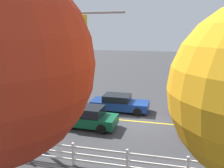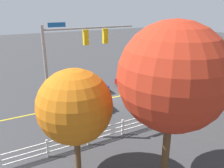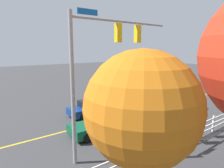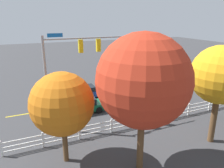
# 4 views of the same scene
# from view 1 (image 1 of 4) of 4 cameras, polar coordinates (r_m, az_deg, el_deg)

# --- Properties ---
(ground_plane) EXTENTS (120.00, 120.00, 0.00)m
(ground_plane) POSITION_cam_1_polar(r_m,az_deg,el_deg) (17.07, 6.02, -8.98)
(ground_plane) COLOR #38383A
(lane_center_stripe) EXTENTS (28.00, 0.16, 0.01)m
(lane_center_stripe) POSITION_cam_1_polar(r_m,az_deg,el_deg) (17.07, 19.63, -9.68)
(lane_center_stripe) COLOR gold
(lane_center_stripe) RESTS_ON ground_plane
(signal_assembly) EXTENTS (6.48, 0.37, 7.62)m
(signal_assembly) POSITION_cam_1_polar(r_m,az_deg,el_deg) (13.60, -16.91, 7.97)
(signal_assembly) COLOR gray
(signal_assembly) RESTS_ON ground_plane
(car_0) EXTENTS (4.52, 1.95, 1.41)m
(car_0) POSITION_cam_1_polar(r_m,az_deg,el_deg) (15.99, -6.69, -7.92)
(car_0) COLOR #0C4C2D
(car_0) RESTS_ON ground_plane
(car_2) EXTENTS (4.61, 1.94, 1.33)m
(car_2) POSITION_cam_1_polar(r_m,az_deg,el_deg) (18.92, 1.74, -4.64)
(car_2) COLOR navy
(car_2) RESTS_ON ground_plane
(car_3) EXTENTS (4.68, 2.05, 1.33)m
(car_3) POSITION_cam_1_polar(r_m,az_deg,el_deg) (18.93, 21.13, -5.55)
(car_3) COLOR maroon
(car_3) RESTS_ON ground_plane
(white_rail_fence) EXTENTS (26.10, 0.10, 1.15)m
(white_rail_fence) POSITION_cam_1_polar(r_m,az_deg,el_deg) (11.09, 17.78, -18.86)
(white_rail_fence) COLOR white
(white_rail_fence) RESTS_ON ground_plane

